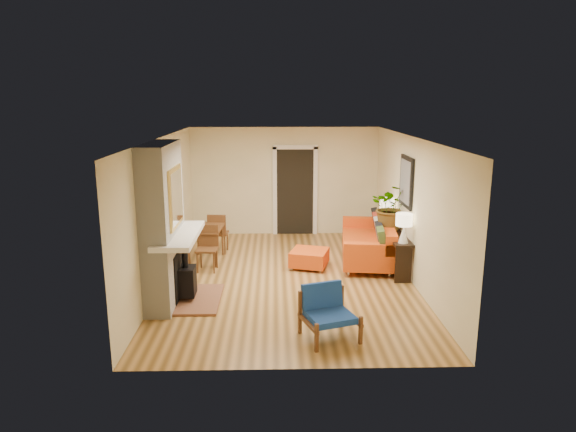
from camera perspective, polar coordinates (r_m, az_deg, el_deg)
name	(u,v)px	position (r m, az deg, el deg)	size (l,w,h in m)	color
room_shell	(311,188)	(11.86, 2.62, 3.11)	(6.50, 6.50, 6.50)	tan
fireplace	(165,228)	(8.46, -13.47, -1.33)	(1.09, 1.68, 2.60)	white
sofa	(371,241)	(10.68, 9.25, -2.81)	(1.26, 2.40, 0.91)	silver
ottoman	(309,257)	(10.17, 2.38, -4.62)	(0.85, 0.85, 0.35)	silver
blue_chair	(327,309)	(7.32, 4.34, -10.29)	(0.88, 0.87, 0.73)	brown
dining_table	(209,234)	(10.57, -8.73, -1.98)	(0.76, 1.64, 0.87)	brown
console_table	(393,240)	(10.23, 11.62, -2.58)	(0.34, 1.85, 0.72)	black
lamp_near	(404,225)	(9.42, 12.76, -0.94)	(0.30, 0.30, 0.54)	white
lamp_far	(387,208)	(10.76, 10.94, 0.89)	(0.30, 0.30, 0.54)	white
houseplant	(392,207)	(10.29, 11.46, 1.02)	(0.83, 0.72, 0.92)	#1E5919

